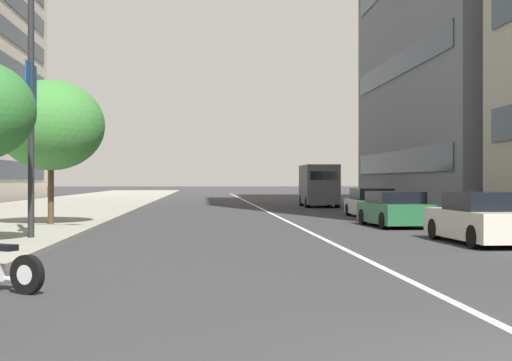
# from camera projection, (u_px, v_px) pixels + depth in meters

# --- Properties ---
(sidewalk_right_plaza) EXTENTS (160.00, 10.79, 0.15)m
(sidewalk_right_plaza) POSITION_uv_depth(u_px,v_px,m) (19.00, 214.00, 35.12)
(sidewalk_right_plaza) COLOR gray
(sidewalk_right_plaza) RESTS_ON ground
(lane_centre_stripe) EXTENTS (110.00, 0.16, 0.01)m
(lane_centre_stripe) POSITION_uv_depth(u_px,v_px,m) (265.00, 210.00, 41.07)
(lane_centre_stripe) COLOR silver
(lane_centre_stripe) RESTS_ON ground
(car_lead_in_lane) EXTENTS (4.45, 1.93, 1.46)m
(car_lead_in_lane) POSITION_uv_depth(u_px,v_px,m) (481.00, 220.00, 19.67)
(car_lead_in_lane) COLOR beige
(car_lead_in_lane) RESTS_ON ground
(car_following_behind) EXTENTS (4.25, 2.08, 1.35)m
(car_following_behind) POSITION_uv_depth(u_px,v_px,m) (395.00, 210.00, 26.86)
(car_following_behind) COLOR #236038
(car_following_behind) RESTS_ON ground
(car_far_down_avenue) EXTENTS (4.52, 1.90, 1.40)m
(car_far_down_avenue) POSITION_uv_depth(u_px,v_px,m) (371.00, 204.00, 33.62)
(car_far_down_avenue) COLOR silver
(car_far_down_avenue) RESTS_ON ground
(delivery_van_ahead) EXTENTS (5.06, 2.33, 2.80)m
(delivery_van_ahead) POSITION_uv_depth(u_px,v_px,m) (319.00, 185.00, 46.94)
(delivery_van_ahead) COLOR #4C5156
(delivery_van_ahead) RESTS_ON ground
(street_lamp_with_banners) EXTENTS (1.26, 2.34, 7.80)m
(street_lamp_with_banners) POSITION_uv_depth(u_px,v_px,m) (43.00, 73.00, 19.94)
(street_lamp_with_banners) COLOR #232326
(street_lamp_with_banners) RESTS_ON sidewalk_right_plaza
(street_tree_near_plaza_corner) EXTENTS (3.97, 3.97, 5.38)m
(street_tree_near_plaza_corner) POSITION_uv_depth(u_px,v_px,m) (51.00, 125.00, 26.08)
(street_tree_near_plaza_corner) COLOR #473323
(street_tree_near_plaza_corner) RESTS_ON sidewalk_right_plaza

